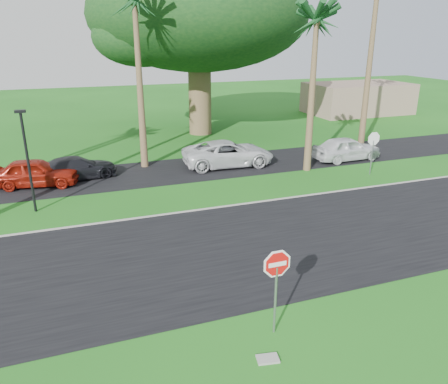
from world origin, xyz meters
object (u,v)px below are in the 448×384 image
car_dark (77,168)px  car_minivan (228,154)px  stop_sign_far (373,144)px  stop_sign_near (276,275)px  car_red (36,173)px  car_pickup (347,149)px

car_dark → car_minivan: 8.85m
car_dark → car_minivan: bearing=-103.8°
stop_sign_far → car_dark: stop_sign_far is taller
stop_sign_near → car_red: stop_sign_near is taller
car_pickup → car_minivan: bearing=78.2°
car_red → car_dark: 2.18m
car_dark → car_pickup: (16.41, -1.77, 0.12)m
car_dark → stop_sign_near: bearing=-175.3°
stop_sign_far → car_minivan: (-7.13, 4.40, -1.00)m
car_minivan → car_dark: bearing=90.5°
stop_sign_far → car_dark: (-15.97, 4.82, -1.14)m
stop_sign_near → stop_sign_far: (11.50, 11.00, 0.00)m
stop_sign_near → car_minivan: size_ratio=0.47×
car_pickup → stop_sign_near: bearing=137.9°
car_red → car_dark: car_red is taller
stop_sign_near → car_dark: 16.47m
stop_sign_far → car_dark: 16.71m
stop_sign_near → car_red: 16.66m
stop_sign_far → car_pickup: size_ratio=0.59×
stop_sign_far → car_pickup: bearing=-98.3°
car_dark → car_pickup: 16.51m
stop_sign_near → stop_sign_far: size_ratio=1.00×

